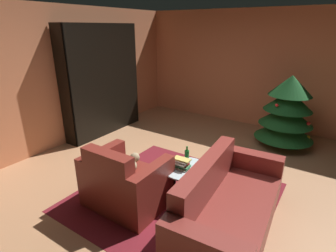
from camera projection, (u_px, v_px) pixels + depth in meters
The scene contains 11 objects.
ground_plane at pixel (183, 183), 3.94m from camera, with size 7.45×7.45×0.00m, color #B17C54.
wall_back at pixel (255, 69), 5.93m from camera, with size 5.53×0.06×2.57m, color #D77D51.
wall_left at pixel (58, 78), 4.90m from camera, with size 0.06×6.33×2.57m, color #D77D51.
area_rug at pixel (174, 197), 3.62m from camera, with size 2.45×2.37×0.01m, color maroon.
bookshelf_unit at pixel (106, 81), 5.59m from camera, with size 0.35×1.85×2.26m.
armchair_red at pixel (125, 183), 3.37m from camera, with size 0.99×0.76×0.86m.
couch_red at pixel (227, 208), 2.95m from camera, with size 0.94×1.94×0.82m.
coffee_table at pixel (186, 171), 3.47m from camera, with size 0.62×0.62×0.46m.
book_stack_on_table at pixel (182, 163), 3.43m from camera, with size 0.23×0.19×0.14m.
bottle_on_table at pixel (187, 156), 3.58m from camera, with size 0.06×0.06×0.23m.
decorated_tree at pixel (287, 112), 4.95m from camera, with size 1.08×1.08×1.38m.
Camera 1 is at (1.68, -2.95, 2.19)m, focal length 28.20 mm.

